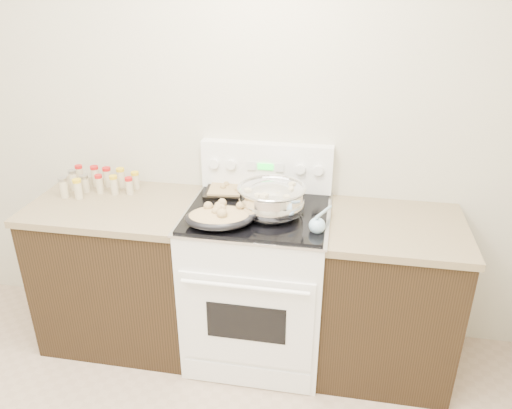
# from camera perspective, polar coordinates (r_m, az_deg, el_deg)

# --- Properties ---
(room_shell) EXTENTS (4.10, 3.60, 2.75)m
(room_shell) POSITION_cam_1_polar(r_m,az_deg,el_deg) (1.29, -27.11, 3.86)
(room_shell) COLOR beige
(room_shell) RESTS_ON ground
(counter_left) EXTENTS (0.93, 0.67, 0.92)m
(counter_left) POSITION_cam_1_polar(r_m,az_deg,el_deg) (3.16, -14.90, -7.25)
(counter_left) COLOR black
(counter_left) RESTS_ON ground
(counter_right) EXTENTS (0.73, 0.67, 0.92)m
(counter_right) POSITION_cam_1_polar(r_m,az_deg,el_deg) (2.92, 14.71, -10.20)
(counter_right) COLOR black
(counter_right) RESTS_ON ground
(kitchen_range) EXTENTS (0.78, 0.73, 1.22)m
(kitchen_range) POSITION_cam_1_polar(r_m,az_deg,el_deg) (2.91, 0.19, -8.66)
(kitchen_range) COLOR white
(kitchen_range) RESTS_ON ground
(mixing_bowl) EXTENTS (0.44, 0.44, 0.21)m
(mixing_bowl) POSITION_cam_1_polar(r_m,az_deg,el_deg) (2.60, 1.79, 0.46)
(mixing_bowl) COLOR silver
(mixing_bowl) RESTS_ON kitchen_range
(roasting_pan) EXTENTS (0.40, 0.32, 0.12)m
(roasting_pan) POSITION_cam_1_polar(r_m,az_deg,el_deg) (2.51, -4.24, -1.39)
(roasting_pan) COLOR black
(roasting_pan) RESTS_ON kitchen_range
(baking_sheet) EXTENTS (0.45, 0.34, 0.06)m
(baking_sheet) POSITION_cam_1_polar(r_m,az_deg,el_deg) (2.90, -1.35, 1.84)
(baking_sheet) COLOR black
(baking_sheet) RESTS_ON kitchen_range
(wooden_spoon) EXTENTS (0.04, 0.28, 0.04)m
(wooden_spoon) POSITION_cam_1_polar(r_m,az_deg,el_deg) (2.61, 1.51, -1.09)
(wooden_spoon) COLOR #9B7F47
(wooden_spoon) RESTS_ON kitchen_range
(blue_ladle) EXTENTS (0.10, 0.28, 0.10)m
(blue_ladle) POSITION_cam_1_polar(r_m,az_deg,el_deg) (2.48, 7.09, -2.23)
(blue_ladle) COLOR #91BAD8
(blue_ladle) RESTS_ON kitchen_range
(spice_jars) EXTENTS (0.40, 0.25, 0.13)m
(spice_jars) POSITION_cam_1_polar(r_m,az_deg,el_deg) (3.10, -17.70, 2.54)
(spice_jars) COLOR #BFB28C
(spice_jars) RESTS_ON counter_left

